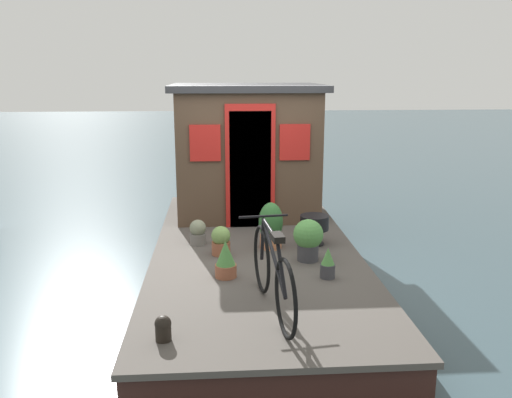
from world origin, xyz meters
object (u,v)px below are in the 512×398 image
object	(u,v)px
houseboat_cabin	(247,149)
potted_plant_sage	(226,260)
bicycle	(273,273)
potted_plant_lavender	(308,238)
mooring_bollard	(163,328)
potted_plant_geranium	(271,226)
potted_plant_mint	(328,264)
potted_plant_basil	(221,241)
charcoal_grill	(314,224)
potted_plant_rosemary	(198,232)

from	to	relation	value
houseboat_cabin	potted_plant_sage	bearing A→B (deg)	172.08
bicycle	potted_plant_lavender	size ratio (longest dim) A/B	3.32
potted_plant_lavender	mooring_bollard	bearing A→B (deg)	140.48
potted_plant_geranium	potted_plant_mint	bearing A→B (deg)	-153.91
potted_plant_sage	mooring_bollard	bearing A→B (deg)	158.63
houseboat_cabin	bicycle	bearing A→B (deg)	-179.47
bicycle	potted_plant_basil	world-z (taller)	bicycle
bicycle	potted_plant_geranium	distance (m)	1.91
mooring_bollard	bicycle	bearing A→B (deg)	-62.99
houseboat_cabin	potted_plant_basil	xyz separation A→B (m)	(-2.09, 0.44, -0.85)
houseboat_cabin	charcoal_grill	size ratio (longest dim) A/B	5.92
potted_plant_rosemary	houseboat_cabin	bearing A→B (deg)	-24.33
potted_plant_mint	mooring_bollard	bearing A→B (deg)	127.99
potted_plant_lavender	charcoal_grill	world-z (taller)	potted_plant_lavender
potted_plant_lavender	potted_plant_rosemary	distance (m)	1.54
potted_plant_geranium	potted_plant_lavender	distance (m)	0.65
potted_plant_rosemary	potted_plant_basil	size ratio (longest dim) A/B	0.91
bicycle	charcoal_grill	world-z (taller)	bicycle
potted_plant_geranium	charcoal_grill	distance (m)	0.60
potted_plant_sage	potted_plant_geranium	distance (m)	1.15
bicycle	mooring_bollard	distance (m)	1.14
potted_plant_mint	charcoal_grill	world-z (taller)	charcoal_grill
charcoal_grill	mooring_bollard	world-z (taller)	charcoal_grill
charcoal_grill	potted_plant_mint	bearing A→B (deg)	177.22
charcoal_grill	mooring_bollard	bearing A→B (deg)	145.11
potted_plant_lavender	potted_plant_basil	world-z (taller)	potted_plant_lavender
potted_plant_sage	potted_plant_rosemary	distance (m)	1.25
potted_plant_lavender	potted_plant_basil	size ratio (longest dim) A/B	1.40
houseboat_cabin	bicycle	xyz separation A→B (m)	(-3.77, -0.04, -0.64)
potted_plant_rosemary	mooring_bollard	world-z (taller)	potted_plant_rosemary
bicycle	potted_plant_lavender	xyz separation A→B (m)	(1.39, -0.57, -0.11)
potted_plant_lavender	potted_plant_rosemary	world-z (taller)	potted_plant_lavender
potted_plant_basil	bicycle	bearing A→B (deg)	-164.09
potted_plant_sage	potted_plant_geranium	size ratio (longest dim) A/B	0.70
houseboat_cabin	potted_plant_rosemary	bearing A→B (deg)	155.67
potted_plant_sage	mooring_bollard	distance (m)	1.53
potted_plant_geranium	potted_plant_lavender	xyz separation A→B (m)	(-0.51, -0.40, -0.01)
potted_plant_mint	potted_plant_geranium	size ratio (longest dim) A/B	0.57
potted_plant_geranium	potted_plant_basil	size ratio (longest dim) A/B	1.65
potted_plant_lavender	potted_plant_rosemary	bearing A→B (deg)	61.73
potted_plant_basil	mooring_bollard	distance (m)	2.24
bicycle	potted_plant_mint	xyz separation A→B (m)	(0.82, -0.70, -0.22)
houseboat_cabin	potted_plant_rosemary	distance (m)	2.01
bicycle	potted_plant_lavender	bearing A→B (deg)	-22.44
potted_plant_sage	potted_plant_basil	xyz separation A→B (m)	(0.76, 0.05, -0.02)
houseboat_cabin	charcoal_grill	world-z (taller)	houseboat_cabin
mooring_bollard	potted_plant_mint	bearing A→B (deg)	-52.01
potted_plant_rosemary	potted_plant_basil	distance (m)	0.53
houseboat_cabin	mooring_bollard	size ratio (longest dim) A/B	10.33
potted_plant_sage	potted_plant_basil	distance (m)	0.76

